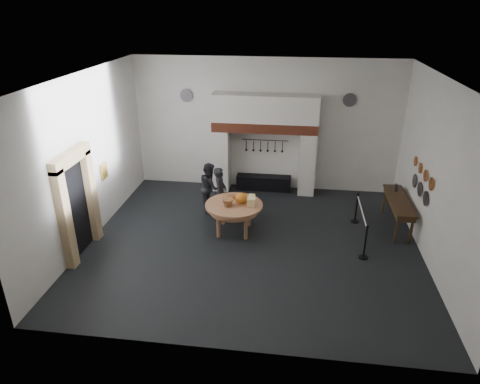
# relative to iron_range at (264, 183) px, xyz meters

# --- Properties ---
(floor) EXTENTS (9.00, 8.00, 0.02)m
(floor) POSITION_rel_iron_range_xyz_m (0.00, -3.72, -0.25)
(floor) COLOR black
(floor) RESTS_ON ground
(ceiling) EXTENTS (9.00, 8.00, 0.02)m
(ceiling) POSITION_rel_iron_range_xyz_m (0.00, -3.72, 4.25)
(ceiling) COLOR silver
(ceiling) RESTS_ON wall_back
(wall_back) EXTENTS (9.00, 0.02, 4.50)m
(wall_back) POSITION_rel_iron_range_xyz_m (0.00, 0.28, 2.00)
(wall_back) COLOR white
(wall_back) RESTS_ON floor
(wall_front) EXTENTS (9.00, 0.02, 4.50)m
(wall_front) POSITION_rel_iron_range_xyz_m (0.00, -7.72, 2.00)
(wall_front) COLOR white
(wall_front) RESTS_ON floor
(wall_left) EXTENTS (0.02, 8.00, 4.50)m
(wall_left) POSITION_rel_iron_range_xyz_m (-4.50, -3.72, 2.00)
(wall_left) COLOR white
(wall_left) RESTS_ON floor
(wall_right) EXTENTS (0.02, 8.00, 4.50)m
(wall_right) POSITION_rel_iron_range_xyz_m (4.50, -3.72, 2.00)
(wall_right) COLOR white
(wall_right) RESTS_ON floor
(chimney_pier_left) EXTENTS (0.55, 0.70, 2.15)m
(chimney_pier_left) POSITION_rel_iron_range_xyz_m (-1.48, -0.07, 0.82)
(chimney_pier_left) COLOR silver
(chimney_pier_left) RESTS_ON floor
(chimney_pier_right) EXTENTS (0.55, 0.70, 2.15)m
(chimney_pier_right) POSITION_rel_iron_range_xyz_m (1.48, -0.07, 0.82)
(chimney_pier_right) COLOR silver
(chimney_pier_right) RESTS_ON floor
(hearth_brick_band) EXTENTS (3.50, 0.72, 0.32)m
(hearth_brick_band) POSITION_rel_iron_range_xyz_m (0.00, -0.07, 2.06)
(hearth_brick_band) COLOR #9E442B
(hearth_brick_band) RESTS_ON chimney_pier_left
(chimney_hood) EXTENTS (3.50, 0.70, 0.90)m
(chimney_hood) POSITION_rel_iron_range_xyz_m (0.00, -0.07, 2.67)
(chimney_hood) COLOR silver
(chimney_hood) RESTS_ON hearth_brick_band
(iron_range) EXTENTS (1.90, 0.45, 0.50)m
(iron_range) POSITION_rel_iron_range_xyz_m (0.00, 0.00, 0.00)
(iron_range) COLOR black
(iron_range) RESTS_ON floor
(utensil_rail) EXTENTS (1.60, 0.02, 0.02)m
(utensil_rail) POSITION_rel_iron_range_xyz_m (0.00, 0.20, 1.50)
(utensil_rail) COLOR black
(utensil_rail) RESTS_ON wall_back
(door_recess) EXTENTS (0.04, 1.10, 2.50)m
(door_recess) POSITION_rel_iron_range_xyz_m (-4.47, -4.72, 1.00)
(door_recess) COLOR black
(door_recess) RESTS_ON floor
(door_jamb_near) EXTENTS (0.22, 0.30, 2.60)m
(door_jamb_near) POSITION_rel_iron_range_xyz_m (-4.38, -5.42, 1.05)
(door_jamb_near) COLOR tan
(door_jamb_near) RESTS_ON floor
(door_jamb_far) EXTENTS (0.22, 0.30, 2.60)m
(door_jamb_far) POSITION_rel_iron_range_xyz_m (-4.38, -4.02, 1.05)
(door_jamb_far) COLOR tan
(door_jamb_far) RESTS_ON floor
(door_lintel) EXTENTS (0.22, 1.70, 0.30)m
(door_lintel) POSITION_rel_iron_range_xyz_m (-4.38, -4.72, 2.40)
(door_lintel) COLOR tan
(door_lintel) RESTS_ON door_jamb_near
(wall_plaque) EXTENTS (0.05, 0.34, 0.44)m
(wall_plaque) POSITION_rel_iron_range_xyz_m (-4.45, -2.92, 1.35)
(wall_plaque) COLOR gold
(wall_plaque) RESTS_ON wall_left
(work_table) EXTENTS (1.83, 1.83, 0.07)m
(work_table) POSITION_rel_iron_range_xyz_m (-0.60, -3.13, 0.59)
(work_table) COLOR #B97A57
(work_table) RESTS_ON floor
(pumpkin) EXTENTS (0.36, 0.36, 0.31)m
(pumpkin) POSITION_rel_iron_range_xyz_m (-0.40, -3.03, 0.78)
(pumpkin) COLOR #C8681C
(pumpkin) RESTS_ON work_table
(cheese_block_big) EXTENTS (0.22, 0.22, 0.24)m
(cheese_block_big) POSITION_rel_iron_range_xyz_m (-0.10, -3.18, 0.74)
(cheese_block_big) COLOR #FFE398
(cheese_block_big) RESTS_ON work_table
(cheese_block_small) EXTENTS (0.18, 0.18, 0.20)m
(cheese_block_small) POSITION_rel_iron_range_xyz_m (-0.12, -2.88, 0.72)
(cheese_block_small) COLOR #F7EE93
(cheese_block_small) RESTS_ON work_table
(wicker_basket) EXTENTS (0.36, 0.36, 0.22)m
(wicker_basket) POSITION_rel_iron_range_xyz_m (-0.75, -3.28, 0.73)
(wicker_basket) COLOR #8F5F34
(wicker_basket) RESTS_ON work_table
(bread_loaf) EXTENTS (0.31, 0.18, 0.13)m
(bread_loaf) POSITION_rel_iron_range_xyz_m (-0.70, -2.78, 0.69)
(bread_loaf) COLOR #955635
(bread_loaf) RESTS_ON work_table
(visitor_near) EXTENTS (0.40, 0.59, 1.61)m
(visitor_near) POSITION_rel_iron_range_xyz_m (-1.15, -2.25, 0.56)
(visitor_near) COLOR black
(visitor_near) RESTS_ON floor
(visitor_far) EXTENTS (0.80, 0.91, 1.58)m
(visitor_far) POSITION_rel_iron_range_xyz_m (-1.55, -1.85, 0.54)
(visitor_far) COLOR #212227
(visitor_far) RESTS_ON floor
(side_table) EXTENTS (0.55, 2.20, 0.06)m
(side_table) POSITION_rel_iron_range_xyz_m (4.10, -2.25, 0.62)
(side_table) COLOR #3C2C16
(side_table) RESTS_ON floor
(pewter_jug) EXTENTS (0.12, 0.12, 0.22)m
(pewter_jug) POSITION_rel_iron_range_xyz_m (4.10, -1.65, 0.76)
(pewter_jug) COLOR #47474B
(pewter_jug) RESTS_ON side_table
(copper_pan_a) EXTENTS (0.03, 0.34, 0.34)m
(copper_pan_a) POSITION_rel_iron_range_xyz_m (4.46, -3.52, 1.70)
(copper_pan_a) COLOR #C6662D
(copper_pan_a) RESTS_ON wall_right
(copper_pan_b) EXTENTS (0.03, 0.32, 0.32)m
(copper_pan_b) POSITION_rel_iron_range_xyz_m (4.46, -2.97, 1.70)
(copper_pan_b) COLOR #C6662D
(copper_pan_b) RESTS_ON wall_right
(copper_pan_c) EXTENTS (0.03, 0.30, 0.30)m
(copper_pan_c) POSITION_rel_iron_range_xyz_m (4.46, -2.42, 1.70)
(copper_pan_c) COLOR #C6662D
(copper_pan_c) RESTS_ON wall_right
(copper_pan_d) EXTENTS (0.03, 0.28, 0.28)m
(copper_pan_d) POSITION_rel_iron_range_xyz_m (4.46, -1.87, 1.70)
(copper_pan_d) COLOR #C6662D
(copper_pan_d) RESTS_ON wall_right
(pewter_plate_left) EXTENTS (0.03, 0.40, 0.40)m
(pewter_plate_left) POSITION_rel_iron_range_xyz_m (4.46, -3.32, 1.20)
(pewter_plate_left) COLOR #4C4C51
(pewter_plate_left) RESTS_ON wall_right
(pewter_plate_mid) EXTENTS (0.03, 0.40, 0.40)m
(pewter_plate_mid) POSITION_rel_iron_range_xyz_m (4.46, -2.72, 1.20)
(pewter_plate_mid) COLOR #4C4C51
(pewter_plate_mid) RESTS_ON wall_right
(pewter_plate_right) EXTENTS (0.03, 0.40, 0.40)m
(pewter_plate_right) POSITION_rel_iron_range_xyz_m (4.46, -2.12, 1.20)
(pewter_plate_right) COLOR #4C4C51
(pewter_plate_right) RESTS_ON wall_right
(pewter_plate_back_left) EXTENTS (0.44, 0.03, 0.44)m
(pewter_plate_back_left) POSITION_rel_iron_range_xyz_m (-2.70, 0.24, 2.95)
(pewter_plate_back_left) COLOR #4C4C51
(pewter_plate_back_left) RESTS_ON wall_back
(pewter_plate_back_right) EXTENTS (0.44, 0.03, 0.44)m
(pewter_plate_back_right) POSITION_rel_iron_range_xyz_m (2.70, 0.24, 2.95)
(pewter_plate_back_right) COLOR #4C4C51
(pewter_plate_back_right) RESTS_ON wall_back
(barrier_post_near) EXTENTS (0.05, 0.05, 0.90)m
(barrier_post_near) POSITION_rel_iron_range_xyz_m (2.95, -4.08, 0.20)
(barrier_post_near) COLOR black
(barrier_post_near) RESTS_ON floor
(barrier_post_far) EXTENTS (0.05, 0.05, 0.90)m
(barrier_post_far) POSITION_rel_iron_range_xyz_m (2.95, -2.08, 0.20)
(barrier_post_far) COLOR black
(barrier_post_far) RESTS_ON floor
(barrier_rope) EXTENTS (0.04, 2.00, 0.04)m
(barrier_rope) POSITION_rel_iron_range_xyz_m (2.95, -3.08, 0.60)
(barrier_rope) COLOR white
(barrier_rope) RESTS_ON barrier_post_near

